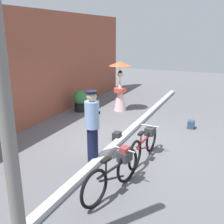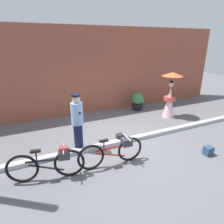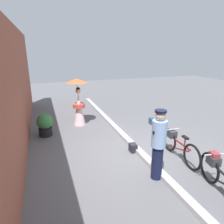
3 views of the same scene
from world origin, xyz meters
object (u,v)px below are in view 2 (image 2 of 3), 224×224
(person_officer, at_px, (77,121))
(backpack_spare, at_px, (121,137))
(bicycle_far_side, at_px, (114,151))
(potted_plant_by_door, at_px, (138,101))
(backpack_on_pavement, at_px, (209,151))
(person_with_parasol, at_px, (170,95))
(bicycle_near_officer, at_px, (50,163))

(person_officer, relative_size, backpack_spare, 6.82)
(bicycle_far_side, relative_size, backpack_spare, 7.05)
(potted_plant_by_door, height_order, backpack_spare, potted_plant_by_door)
(bicycle_far_side, xyz_separation_m, backpack_on_pavement, (2.67, -0.73, -0.26))
(person_officer, xyz_separation_m, backpack_on_pavement, (3.30, -1.82, -0.79))
(backpack_on_pavement, relative_size, backpack_spare, 1.01)
(backpack_on_pavement, bearing_deg, person_with_parasol, 71.54)
(person_officer, bearing_deg, person_with_parasol, 14.24)
(bicycle_far_side, distance_m, backpack_on_pavement, 2.78)
(bicycle_near_officer, xyz_separation_m, person_officer, (0.96, 0.99, 0.50))
(potted_plant_by_door, bearing_deg, bicycle_far_side, -129.60)
(bicycle_far_side, bearing_deg, person_with_parasol, 30.85)
(bicycle_far_side, bearing_deg, potted_plant_by_door, 50.40)
(backpack_spare, bearing_deg, potted_plant_by_door, 48.83)
(bicycle_far_side, bearing_deg, backpack_spare, 54.40)
(bicycle_near_officer, relative_size, person_officer, 1.01)
(bicycle_near_officer, bearing_deg, person_officer, 46.00)
(bicycle_near_officer, bearing_deg, backpack_spare, 22.19)
(potted_plant_by_door, bearing_deg, person_with_parasol, -62.33)
(backpack_on_pavement, bearing_deg, bicycle_far_side, 164.77)
(bicycle_far_side, bearing_deg, person_officer, 120.10)
(potted_plant_by_door, bearing_deg, bicycle_near_officer, -142.71)
(person_officer, relative_size, potted_plant_by_door, 2.08)
(bicycle_near_officer, xyz_separation_m, potted_plant_by_door, (4.51, 3.44, 0.02))
(person_with_parasol, distance_m, backpack_spare, 3.21)
(person_officer, distance_m, potted_plant_by_door, 4.34)
(person_officer, height_order, backpack_spare, person_officer)
(bicycle_near_officer, height_order, person_with_parasol, person_with_parasol)
(potted_plant_by_door, distance_m, backpack_spare, 3.31)
(person_with_parasol, xyz_separation_m, backpack_on_pavement, (-0.97, -2.90, -0.85))
(bicycle_near_officer, height_order, bicycle_far_side, bicycle_near_officer)
(person_with_parasol, bearing_deg, backpack_spare, -158.78)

